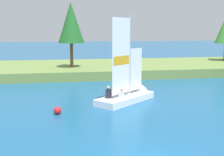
# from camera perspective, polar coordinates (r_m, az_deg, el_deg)

# --- Properties ---
(shore_bank) EXTENTS (80.00, 11.32, 0.85)m
(shore_bank) POSITION_cam_1_polar(r_m,az_deg,el_deg) (32.59, -4.27, 1.78)
(shore_bank) COLOR olive
(shore_bank) RESTS_ON ground
(shoreline_tree_midleft) EXTENTS (2.48, 2.48, 6.23)m
(shoreline_tree_midleft) POSITION_cam_1_polar(r_m,az_deg,el_deg) (30.01, -7.61, 10.10)
(shoreline_tree_midleft) COLOR brown
(shoreline_tree_midleft) RESTS_ON shore_bank
(sailboat) EXTENTS (4.69, 4.35, 6.02)m
(sailboat) POSITION_cam_1_polar(r_m,az_deg,el_deg) (20.23, 3.91, -2.86)
(sailboat) COLOR white
(sailboat) RESTS_ON ground
(channel_buoy) EXTENTS (0.43, 0.43, 0.43)m
(channel_buoy) POSITION_cam_1_polar(r_m,az_deg,el_deg) (17.04, -10.08, -5.95)
(channel_buoy) COLOR red
(channel_buoy) RESTS_ON ground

